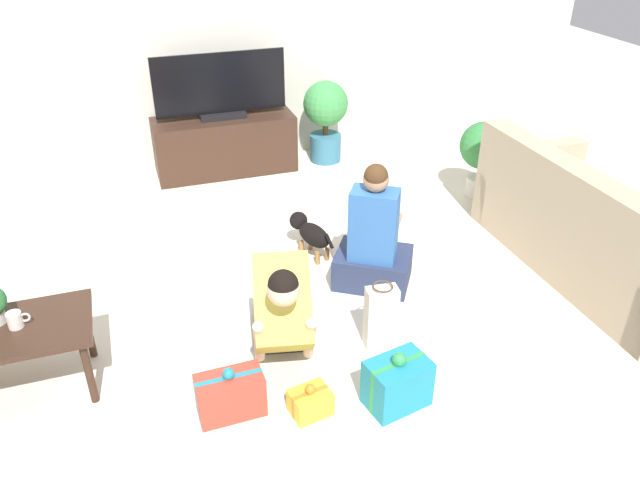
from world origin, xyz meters
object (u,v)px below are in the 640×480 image
Objects in this scene: tv_console at (225,145)px; person_sitting at (373,244)px; dog at (310,232)px; sofa_right at (596,232)px; gift_box_c at (310,402)px; potted_plant_corner_right at (483,150)px; person_kneeling at (282,307)px; coffee_table at (9,338)px; mug at (15,320)px; tv at (220,90)px; gift_bag_a at (381,317)px; gift_box_b at (230,395)px; potted_plant_back_right at (326,114)px; gift_box_a at (397,383)px.

tv_console is 1.42× the size of person_sitting.
sofa_right is at bearing 136.66° from dog.
gift_box_c is at bearing 52.93° from dog.
sofa_right is 3.43m from tv_console.
gift_box_c is (-0.80, -1.05, -0.26)m from person_sitting.
person_kneeling reaches higher than potted_plant_corner_right.
coffee_table is 7.29× the size of mug.
tv is 3.04m from gift_bag_a.
dog is 1.19m from gift_bag_a.
gift_box_b is 0.81× the size of gift_bag_a.
coffee_table is at bearing -159.64° from potted_plant_corner_right.
gift_bag_a is at bearing 34.67° from gift_box_c.
potted_plant_back_right reaches higher than person_kneeling.
gift_box_a is 1.57× the size of gift_box_c.
sofa_right is at bearing 10.29° from gift_bag_a.
sofa_right is 2.54m from gift_box_c.
sofa_right is 2.10m from dog.
dog is 1.11× the size of gift_bag_a.
gift_bag_a is (0.11, 0.49, 0.07)m from gift_box_a.
sofa_right is 1.65m from person_sitting.
gift_bag_a is at bearing -7.71° from mug.
tv is at bearing -42.33° from person_sitting.
potted_plant_corner_right is 2.83m from gift_box_a.
coffee_table is 0.12m from mug.
potted_plant_corner_right is 0.85× the size of potted_plant_back_right.
person_kneeling reaches higher than dog.
person_kneeling is 1.45m from mug.
person_sitting is 1.53m from gift_box_b.
potted_plant_corner_right is 1.85m from dog.
tv_console is (-2.22, 2.62, -0.03)m from sofa_right.
person_sitting is 7.86× the size of mug.
person_kneeling is at bearing 94.92° from sofa_right.
mug reaches higher than gift_box_a.
gift_bag_a is (0.07, -1.19, 0.03)m from dog.
gift_box_c is (0.00, -0.53, -0.27)m from person_kneeling.
tv_console is at bearing 98.11° from person_kneeling.
gift_bag_a is at bearing 100.29° from sofa_right.
potted_plant_back_right is 2.99m from gift_bag_a.
gift_bag_a is (-0.64, -2.90, -0.27)m from potted_plant_back_right.
mug is (-1.64, -2.68, 0.21)m from tv_console.
potted_plant_corner_right is 2.95× the size of gift_box_c.
sofa_right is 2.08× the size of person_sitting.
potted_plant_back_right is at bearing -132.07° from dog.
tv is 2.88m from person_kneeling.
potted_plant_corner_right is at bearing 35.75° from gift_box_b.
person_sitting is (-1.62, 0.31, 0.03)m from sofa_right.
coffee_table is 2.41× the size of gift_box_b.
gift_box_a is at bearing -85.57° from tv_console.
coffee_table is at bearing -135.89° from potted_plant_back_right.
tv reaches higher than tv_console.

